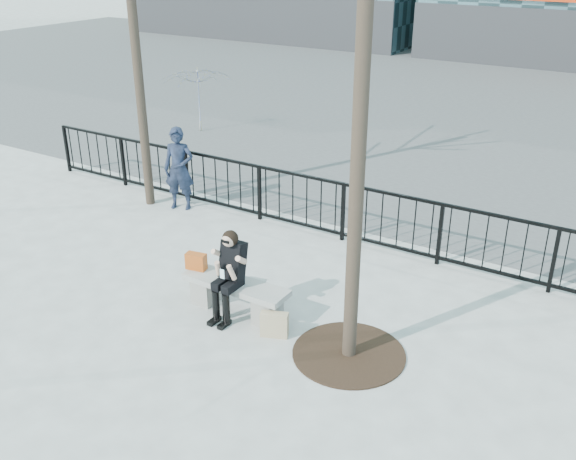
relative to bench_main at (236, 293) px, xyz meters
The scene contains 10 objects.
ground 0.30m from the bench_main, ahead, with size 120.00×120.00×0.00m, color gray.
street_surface 15.00m from the bench_main, 90.00° to the left, with size 60.00×23.00×0.01m, color #474747.
railing 3.01m from the bench_main, 90.00° to the left, with size 14.00×0.06×1.10m.
tree_grate 1.92m from the bench_main, ahead, with size 1.50×1.50×0.02m, color black.
bench_main is the anchor object (origin of this frame).
seated_woman 0.40m from the bench_main, 90.00° to the right, with size 0.50×0.64×1.34m.
handbag 0.80m from the bench_main, behind, with size 0.31×0.14×0.25m, color #B34A16.
shopping_bag 0.87m from the bench_main, 16.78° to the right, with size 0.38×0.14×0.36m, color tan.
standing_man 4.25m from the bench_main, 141.12° to the left, with size 0.61×0.40×1.67m, color black.
vendor_umbrella 9.79m from the bench_main, 131.90° to the left, with size 1.95×1.99×1.79m, color gold.
Camera 1 is at (4.90, -6.50, 5.02)m, focal length 40.00 mm.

